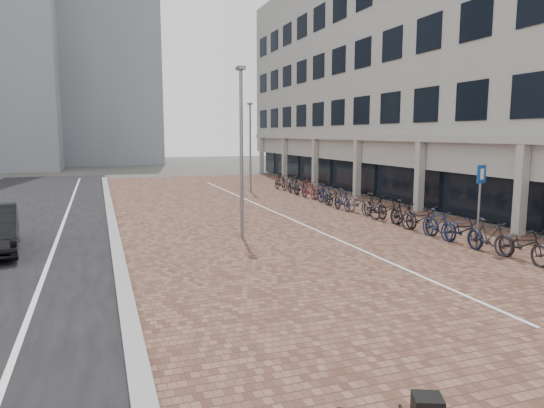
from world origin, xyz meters
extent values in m
plane|color=#474442|center=(0.00, 0.00, 0.00)|extent=(140.00, 140.00, 0.00)
cube|color=brown|center=(2.00, 12.00, 0.01)|extent=(14.50, 42.00, 0.04)
cube|color=black|center=(-9.00, 12.00, 0.01)|extent=(8.00, 50.00, 0.03)
cube|color=gray|center=(-5.10, 12.00, 0.07)|extent=(0.35, 42.00, 0.14)
cube|color=white|center=(-7.00, 12.00, 0.02)|extent=(0.12, 44.00, 0.00)
cube|color=white|center=(2.20, 12.00, 0.04)|extent=(0.10, 30.00, 0.00)
cube|color=#9E9E99|center=(13.00, 16.00, 8.50)|extent=(8.00, 40.00, 13.00)
cube|color=black|center=(9.60, 16.00, 1.70)|extent=(0.15, 38.00, 3.20)
cube|color=#9E9E99|center=(9.40, 16.00, 3.45)|extent=(1.60, 38.00, 0.30)
cube|color=#9E9E99|center=(8.80, 4.00, 1.70)|extent=(0.35, 0.35, 3.40)
cube|color=#9E9E99|center=(8.80, 10.00, 1.70)|extent=(0.35, 0.35, 3.40)
cube|color=#9E9E99|center=(8.80, 16.00, 1.70)|extent=(0.35, 0.35, 3.40)
cube|color=#9E9E99|center=(8.80, 22.00, 1.70)|extent=(0.35, 0.35, 3.40)
cube|color=#9E9E99|center=(8.80, 28.00, 1.70)|extent=(0.35, 0.35, 3.40)
cube|color=#9E9E99|center=(8.80, 34.00, 1.70)|extent=(0.35, 0.35, 3.40)
cube|color=gray|center=(-4.00, 55.00, 13.00)|extent=(12.00, 10.00, 26.00)
cylinder|color=slate|center=(5.82, 2.74, 1.24)|extent=(0.07, 0.07, 2.47)
cube|color=#0B3C90|center=(5.82, 2.71, 2.42)|extent=(0.53, 0.26, 0.56)
cylinder|color=slate|center=(-0.80, 6.93, 2.94)|extent=(0.12, 0.12, 5.88)
cylinder|color=slate|center=(3.51, 20.11, 2.75)|extent=(0.12, 0.12, 5.51)
imported|color=black|center=(5.92, 1.00, 0.52)|extent=(0.83, 2.02, 1.04)
imported|color=black|center=(5.75, 2.15, 0.53)|extent=(0.65, 1.79, 1.05)
imported|color=black|center=(5.72, 3.30, 0.52)|extent=(0.83, 2.02, 1.04)
imported|color=#15213B|center=(5.61, 4.45, 0.53)|extent=(0.54, 1.76, 1.05)
imported|color=black|center=(5.70, 5.60, 0.52)|extent=(0.92, 2.04, 1.04)
imported|color=black|center=(5.76, 6.75, 0.53)|extent=(0.53, 1.76, 1.05)
imported|color=black|center=(5.70, 7.90, 0.52)|extent=(1.05, 2.07, 1.04)
imported|color=black|center=(5.87, 9.05, 0.53)|extent=(0.61, 1.78, 1.05)
imported|color=#514D4A|center=(5.69, 10.20, 0.52)|extent=(0.70, 1.98, 1.04)
imported|color=#131B34|center=(5.46, 11.35, 0.53)|extent=(0.60, 1.77, 1.05)
imported|color=black|center=(5.51, 12.50, 0.52)|extent=(0.81, 2.01, 1.04)
imported|color=#16173D|center=(5.65, 13.65, 0.53)|extent=(0.54, 1.76, 1.05)
imported|color=black|center=(5.92, 14.80, 0.52)|extent=(0.76, 2.00, 1.04)
imported|color=#55161E|center=(5.72, 15.95, 0.53)|extent=(0.67, 1.79, 1.05)
imported|color=black|center=(5.68, 17.10, 0.52)|extent=(0.71, 1.98, 1.04)
imported|color=black|center=(5.72, 18.25, 0.53)|extent=(0.53, 1.76, 1.05)
imported|color=#4F4C48|center=(5.91, 19.40, 0.52)|extent=(1.11, 2.08, 1.04)
imported|color=black|center=(5.71, 20.55, 0.53)|extent=(0.67, 1.79, 1.05)
camera|label=1|loc=(-5.54, -9.79, 3.67)|focal=32.82mm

